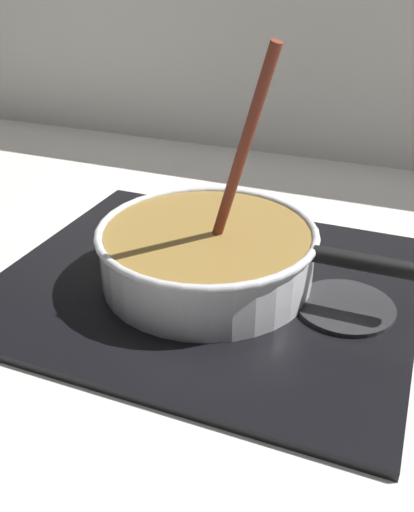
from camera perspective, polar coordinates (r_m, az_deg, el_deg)
ground at (r=0.70m, az=-12.86°, el=-10.56°), size 2.40×1.60×0.04m
backsplash_wall at (r=1.27m, az=6.92°, el=22.39°), size 2.40×0.02×0.55m
hob_plate at (r=0.78m, az=0.00°, el=-2.79°), size 0.56×0.48×0.01m
burner_ring at (r=0.78m, az=0.00°, el=-2.16°), size 0.16×0.16×0.01m
spare_burner at (r=0.74m, az=13.88°, el=-5.03°), size 0.13×0.13×0.01m
cooking_pan at (r=0.76m, az=0.09°, el=0.34°), size 0.42×0.30×0.32m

